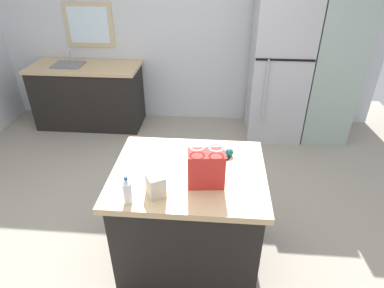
# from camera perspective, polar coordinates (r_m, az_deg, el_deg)

# --- Properties ---
(ground) EXTENTS (6.48, 6.48, 0.00)m
(ground) POSITION_cam_1_polar(r_m,az_deg,el_deg) (3.28, -4.78, -14.00)
(ground) COLOR #9E9384
(back_wall) EXTENTS (5.40, 0.13, 2.53)m
(back_wall) POSITION_cam_1_polar(r_m,az_deg,el_deg) (4.84, -1.11, 18.56)
(back_wall) COLOR silver
(back_wall) RESTS_ON ground
(kitchen_island) EXTENTS (1.13, 0.93, 0.89)m
(kitchen_island) POSITION_cam_1_polar(r_m,az_deg,el_deg) (2.73, -0.53, -12.18)
(kitchen_island) COLOR black
(kitchen_island) RESTS_ON ground
(refrigerator) EXTENTS (0.70, 0.75, 1.87)m
(refrigerator) POSITION_cam_1_polar(r_m,az_deg,el_deg) (4.55, 14.65, 12.42)
(refrigerator) COLOR #B7B7BC
(refrigerator) RESTS_ON ground
(tall_cabinet) EXTENTS (0.59, 0.68, 2.08)m
(tall_cabinet) POSITION_cam_1_polar(r_m,az_deg,el_deg) (4.68, 23.05, 12.83)
(tall_cabinet) COLOR #9EB2A8
(tall_cabinet) RESTS_ON ground
(sink_counter) EXTENTS (1.51, 0.65, 1.07)m
(sink_counter) POSITION_cam_1_polar(r_m,az_deg,el_deg) (5.06, -17.35, 8.02)
(sink_counter) COLOR black
(sink_counter) RESTS_ON ground
(shopping_bag) EXTENTS (0.26, 0.17, 0.30)m
(shopping_bag) POSITION_cam_1_polar(r_m,az_deg,el_deg) (2.25, 2.44, -4.18)
(shopping_bag) COLOR red
(shopping_bag) RESTS_ON kitchen_island
(small_box) EXTENTS (0.15, 0.16, 0.15)m
(small_box) POSITION_cam_1_polar(r_m,az_deg,el_deg) (2.20, -6.26, -7.03)
(small_box) COLOR beige
(small_box) RESTS_ON kitchen_island
(bottle) EXTENTS (0.06, 0.06, 0.21)m
(bottle) POSITION_cam_1_polar(r_m,az_deg,el_deg) (2.15, -11.07, -7.96)
(bottle) COLOR white
(bottle) RESTS_ON kitchen_island
(ear_defenders) EXTENTS (0.20, 0.18, 0.06)m
(ear_defenders) POSITION_cam_1_polar(r_m,az_deg,el_deg) (2.60, 4.98, -1.75)
(ear_defenders) COLOR black
(ear_defenders) RESTS_ON kitchen_island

